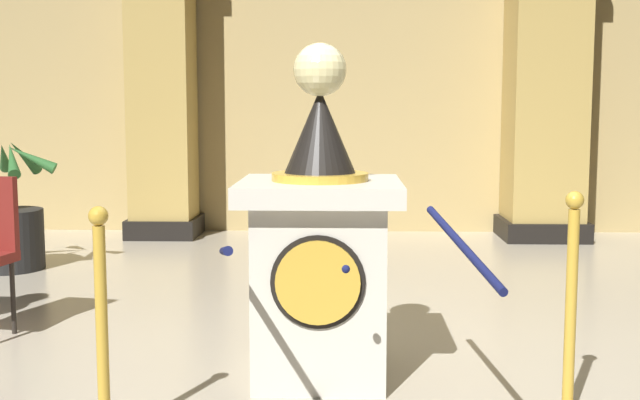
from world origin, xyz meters
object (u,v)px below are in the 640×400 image
at_px(stanchion_far, 570,340).
at_px(potted_palm_left, 9,229).
at_px(pedestal_clock, 320,253).
at_px(stanchion_near, 103,362).

height_order(stanchion_far, potted_palm_left, potted_palm_left).
xyz_separation_m(pedestal_clock, stanchion_near, (-0.86, -0.85, -0.31)).
bearing_deg(potted_palm_left, stanchion_far, -39.56).
height_order(pedestal_clock, stanchion_near, pedestal_clock).
bearing_deg(stanchion_far, potted_palm_left, 140.44).
height_order(stanchion_near, stanchion_far, stanchion_far).
xyz_separation_m(stanchion_near, potted_palm_left, (-1.86, 3.51, 0.01)).
height_order(pedestal_clock, stanchion_far, pedestal_clock).
distance_m(stanchion_far, potted_palm_left, 4.98).
xyz_separation_m(stanchion_far, potted_palm_left, (-3.84, 3.17, -0.00)).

